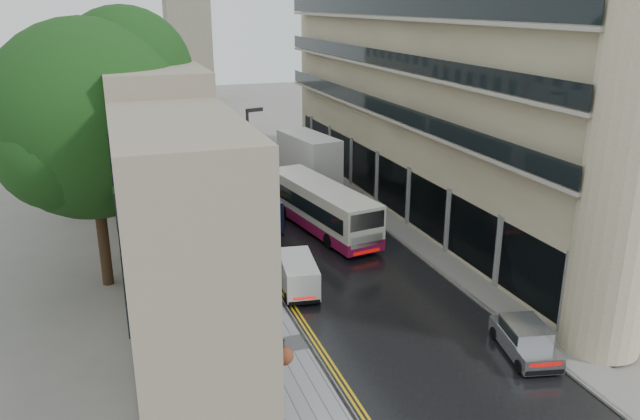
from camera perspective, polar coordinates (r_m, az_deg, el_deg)
road at (r=43.16m, az=-2.22°, el=-0.40°), size 9.00×85.00×0.02m
left_sidewalk at (r=41.94m, az=-9.90°, el=-1.17°), size 2.70×85.00×0.12m
right_sidewalk at (r=44.91m, az=4.38°, el=0.39°), size 1.80×85.00×0.12m
old_shop_row at (r=42.45m, az=-15.73°, el=6.98°), size 4.50×56.00×12.00m
modern_block at (r=44.15m, az=11.31°, el=9.05°), size 8.00×40.00×14.00m
tree_near at (r=32.42m, az=-20.01°, el=4.86°), size 10.56×10.56×13.89m
tree_far at (r=45.31m, az=-19.51°, el=7.60°), size 9.24×9.24×12.46m
cream_bus at (r=36.69m, az=0.80°, el=-1.35°), size 4.21×11.23×2.99m
white_lorry at (r=46.30m, az=-1.63°, el=3.80°), size 3.91×8.74×4.43m
silver_hatchback at (r=26.34m, az=17.90°, el=-12.66°), size 2.44×4.05×1.42m
white_van at (r=30.36m, az=-3.02°, el=-7.07°), size 2.15×3.99×1.72m
navy_van at (r=38.16m, az=-6.75°, el=-0.81°), size 3.17×5.87×2.84m
pedestrian at (r=36.67m, az=-8.73°, el=-2.33°), size 0.70×0.47×1.90m
lamp_post_near at (r=33.96m, az=-6.43°, el=1.99°), size 0.98×0.46×8.53m
lamp_post_far at (r=49.52m, az=-11.23°, el=6.42°), size 0.87×0.48×7.60m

